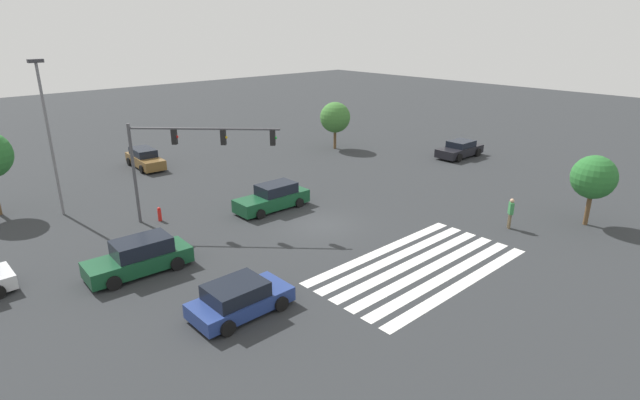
{
  "coord_description": "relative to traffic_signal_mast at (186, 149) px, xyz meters",
  "views": [
    {
      "loc": [
        -18.18,
        -19.89,
        11.14
      ],
      "look_at": [
        0.0,
        0.0,
        1.55
      ],
      "focal_mm": 28.0,
      "sensor_mm": 36.0,
      "label": 1
    }
  ],
  "objects": [
    {
      "name": "car_2",
      "position": [
        3.15,
        13.39,
        -3.73
      ],
      "size": [
        2.17,
        4.84,
        1.53
      ],
      "rotation": [
        0.0,
        0.0,
        -1.64
      ],
      "color": "brown",
      "rests_on": "ground_plane"
    },
    {
      "name": "car_4",
      "position": [
        4.97,
        -1.34,
        -3.71
      ],
      "size": [
        4.89,
        2.01,
        1.61
      ],
      "rotation": [
        0.0,
        0.0,
        3.13
      ],
      "color": "#144728",
      "rests_on": "ground_plane"
    },
    {
      "name": "tree_corner_c",
      "position": [
        19.06,
        7.61,
        -1.53
      ],
      "size": [
        2.79,
        2.79,
        4.33
      ],
      "color": "brown",
      "rests_on": "ground_plane"
    },
    {
      "name": "fire_hydrant",
      "position": [
        -1.27,
        1.58,
        -4.03
      ],
      "size": [
        0.22,
        0.22,
        0.86
      ],
      "color": "red",
      "rests_on": "ground_plane"
    },
    {
      "name": "street_light_pole_a",
      "position": [
        -5.18,
        6.6,
        0.99
      ],
      "size": [
        0.8,
        0.36,
        9.25
      ],
      "color": "slate",
      "rests_on": "ground_plane"
    },
    {
      "name": "traffic_signal_mast",
      "position": [
        0.0,
        0.0,
        0.0
      ],
      "size": [
        6.13,
        6.13,
        5.87
      ],
      "rotation": [
        0.0,
        0.0,
        -0.79
      ],
      "color": "#47474C",
      "rests_on": "ground_plane"
    },
    {
      "name": "crosswalk_markings",
      "position": [
        5.34,
        -12.49,
        -4.45
      ],
      "size": [
        10.79,
        5.35,
        0.01
      ],
      "rotation": [
        0.0,
        0.0,
        1.57
      ],
      "color": "silver",
      "rests_on": "ground_plane"
    },
    {
      "name": "pedestrian",
      "position": [
        13.01,
        -13.02,
        -3.44
      ],
      "size": [
        0.41,
        0.41,
        1.8
      ],
      "rotation": [
        0.0,
        0.0,
        2.36
      ],
      "color": "brown",
      "rests_on": "ground_plane"
    },
    {
      "name": "tree_corner_a",
      "position": [
        16.85,
        -15.76,
        -1.58
      ],
      "size": [
        2.48,
        2.48,
        4.14
      ],
      "color": "brown",
      "rests_on": "ground_plane"
    },
    {
      "name": "car_5",
      "position": [
        -3.39,
        -10.06,
        -3.79
      ],
      "size": [
        4.13,
        2.22,
        1.39
      ],
      "rotation": [
        0.0,
        0.0,
        0.0
      ],
      "color": "navy",
      "rests_on": "ground_plane"
    },
    {
      "name": "car_0",
      "position": [
        -4.84,
        -3.91,
        -3.68
      ],
      "size": [
        4.86,
        2.24,
        1.65
      ],
      "rotation": [
        0.0,
        0.0,
        3.09
      ],
      "color": "#144728",
      "rests_on": "ground_plane"
    },
    {
      "name": "ground_plane",
      "position": [
        5.34,
        -5.34,
        -4.45
      ],
      "size": [
        145.15,
        145.15,
        0.0
      ],
      "primitive_type": "plane",
      "color": "#2B2D30"
    },
    {
      "name": "car_1",
      "position": [
        25.0,
        -2.02,
        -3.78
      ],
      "size": [
        4.74,
        2.21,
        1.43
      ],
      "rotation": [
        0.0,
        0.0,
        3.12
      ],
      "color": "black",
      "rests_on": "ground_plane"
    }
  ]
}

